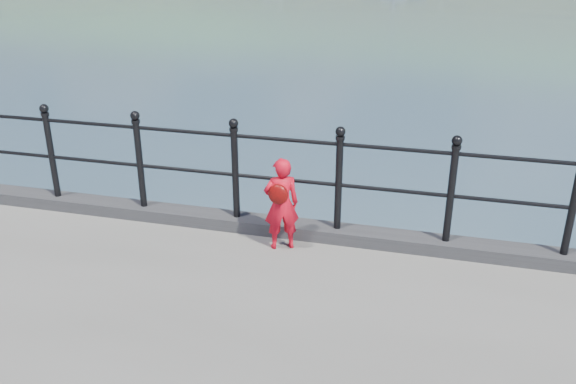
# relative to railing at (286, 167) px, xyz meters

# --- Properties ---
(ground) EXTENTS (600.00, 600.00, 0.00)m
(ground) POSITION_rel_railing_xyz_m (-0.00, 0.15, -1.82)
(ground) COLOR #2D4251
(ground) RESTS_ON ground
(kerb) EXTENTS (60.00, 0.30, 0.15)m
(kerb) POSITION_rel_railing_xyz_m (-0.00, -0.00, -0.75)
(kerb) COLOR #28282B
(kerb) RESTS_ON quay
(railing) EXTENTS (18.11, 0.11, 1.20)m
(railing) POSITION_rel_railing_xyz_m (0.00, 0.00, 0.00)
(railing) COLOR black
(railing) RESTS_ON kerb
(far_shore) EXTENTS (830.00, 200.00, 156.00)m
(far_shore) POSITION_rel_railing_xyz_m (38.34, 239.56, -24.39)
(far_shore) COLOR #333A21
(far_shore) RESTS_ON ground
(child) EXTENTS (0.45, 0.39, 1.05)m
(child) POSITION_rel_railing_xyz_m (0.04, -0.34, -0.29)
(child) COLOR red
(child) RESTS_ON quay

